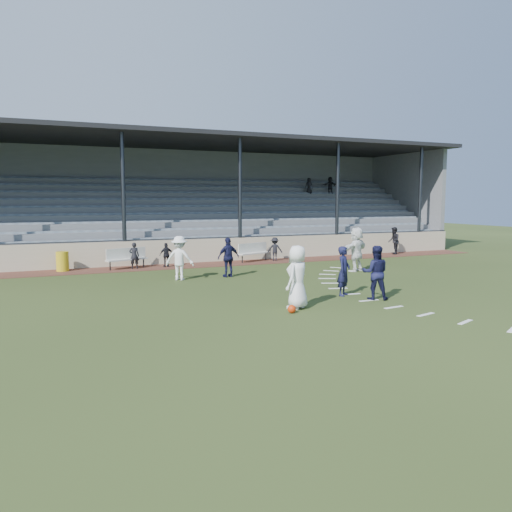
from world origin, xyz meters
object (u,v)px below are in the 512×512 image
(football, at_px, (292,309))
(player_navy_lead, at_px, (344,271))
(trash_bin, at_px, (62,261))
(player_white_lead, at_px, (297,277))
(official, at_px, (394,241))
(bench_right, at_px, (253,250))
(bench_left, at_px, (127,256))

(football, height_order, player_navy_lead, player_navy_lead)
(football, bearing_deg, trash_bin, 116.33)
(player_white_lead, height_order, official, player_white_lead)
(bench_right, bearing_deg, bench_left, 160.30)
(football, distance_m, official, 16.79)
(bench_right, relative_size, football, 8.44)
(bench_right, height_order, football, bench_right)
(player_white_lead, relative_size, official, 1.17)
(football, bearing_deg, player_navy_lead, 30.53)
(football, height_order, player_white_lead, player_white_lead)
(bench_right, height_order, trash_bin, bench_right)
(bench_left, relative_size, football, 8.49)
(player_navy_lead, bearing_deg, official, 6.21)
(bench_right, relative_size, trash_bin, 2.30)
(bench_right, distance_m, player_white_lead, 11.32)
(trash_bin, bearing_deg, bench_right, -0.31)
(football, relative_size, player_navy_lead, 0.14)
(bench_left, height_order, player_navy_lead, player_navy_lead)
(bench_left, bearing_deg, official, -19.16)
(player_white_lead, bearing_deg, bench_right, -142.05)
(bench_right, bearing_deg, player_white_lead, -127.58)
(bench_left, distance_m, player_navy_lead, 11.09)
(player_navy_lead, bearing_deg, bench_left, 82.28)
(bench_left, xyz_separation_m, football, (2.87, -11.18, -0.47))
(bench_left, xyz_separation_m, bench_right, (6.48, 0.18, 0.00))
(trash_bin, distance_m, player_white_lead, 12.50)
(trash_bin, height_order, player_white_lead, player_white_lead)
(bench_right, height_order, player_white_lead, player_white_lead)
(bench_left, bearing_deg, football, -94.89)
(football, bearing_deg, player_white_lead, 48.86)
(official, bearing_deg, player_navy_lead, -11.62)
(bench_right, xyz_separation_m, player_navy_lead, (-0.82, -9.71, 0.25))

